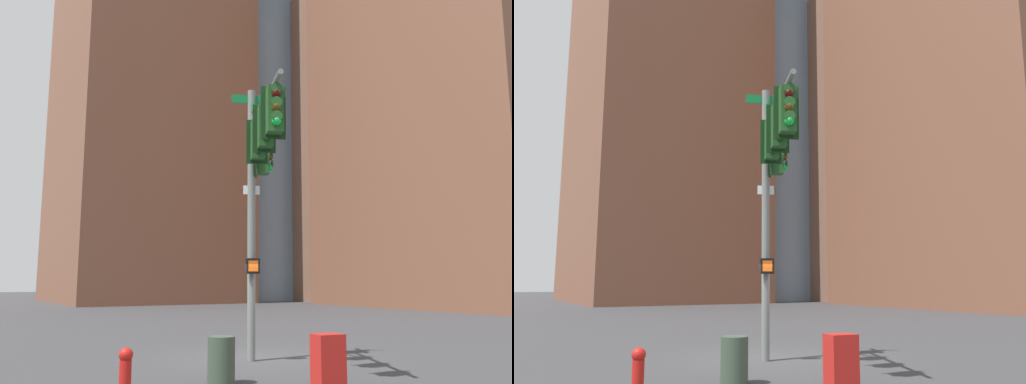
% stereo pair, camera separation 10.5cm
% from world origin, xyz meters
% --- Properties ---
extents(ground_plane, '(200.00, 200.00, 0.00)m').
position_xyz_m(ground_plane, '(0.00, 0.00, 0.00)').
color(ground_plane, '#38383A').
extents(signal_pole_assembly, '(4.66, 2.35, 7.37)m').
position_xyz_m(signal_pole_assembly, '(-1.57, 0.74, 4.97)').
color(signal_pole_assembly, slate).
rests_on(signal_pole_assembly, ground_plane).
extents(fire_hydrant, '(0.34, 0.26, 0.87)m').
position_xyz_m(fire_hydrant, '(-3.12, 4.50, 0.47)').
color(fire_hydrant, red).
rests_on(fire_hydrant, ground_plane).
extents(litter_bin, '(0.56, 0.56, 0.95)m').
position_xyz_m(litter_bin, '(-2.93, 2.46, 0.47)').
color(litter_bin, '#384738').
rests_on(litter_bin, ground_plane).
extents(newspaper_box, '(0.50, 0.61, 1.05)m').
position_xyz_m(newspaper_box, '(-4.46, 0.93, 0.53)').
color(newspaper_box, red).
rests_on(newspaper_box, ground_plane).
extents(building_brick_nearside, '(20.59, 16.75, 49.71)m').
position_xyz_m(building_brick_nearside, '(42.02, -10.48, 24.85)').
color(building_brick_nearside, brown).
rests_on(building_brick_nearside, ground_plane).
extents(building_brick_midblock, '(21.14, 17.50, 38.84)m').
position_xyz_m(building_brick_midblock, '(17.21, -30.82, 19.42)').
color(building_brick_midblock, brown).
rests_on(building_brick_midblock, ground_plane).
extents(building_glass_tower, '(22.11, 29.57, 57.24)m').
position_xyz_m(building_glass_tower, '(44.78, -25.42, 28.62)').
color(building_glass_tower, '#7A99B2').
rests_on(building_glass_tower, ground_plane).
extents(building_brick_farside, '(23.70, 17.69, 33.03)m').
position_xyz_m(building_brick_farside, '(33.13, -33.05, 16.51)').
color(building_brick_farside, '#845B47').
rests_on(building_brick_farside, ground_plane).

